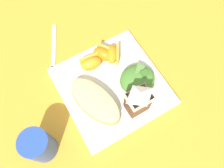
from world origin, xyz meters
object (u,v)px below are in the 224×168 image
Objects in this scene: milk_carton at (138,100)px; drinking_blue_cup at (39,146)px; orange_wedge_middle at (103,54)px; orange_wedge_rear at (91,63)px; cheesy_pizza_bread at (95,101)px; white_plate at (112,86)px; metal_fork at (54,54)px; orange_wedge_front at (113,54)px; green_salad_pile at (137,79)px.

milk_carton is 0.27m from drinking_blue_cup.
orange_wedge_middle and orange_wedge_rear have the same top height.
drinking_blue_cup is at bearing 33.56° from orange_wedge_rear.
white_plate is at bearing -160.04° from cheesy_pizza_bread.
orange_wedge_middle is at bearing -149.73° from drinking_blue_cup.
cheesy_pizza_bread is at bearing 99.06° from metal_fork.
orange_wedge_front reaches higher than cheesy_pizza_bread.
green_salad_pile is 0.27m from metal_fork.
milk_carton is 0.18m from orange_wedge_rear.
orange_wedge_rear is (0.07, -0.00, 0.00)m from orange_wedge_front.
cheesy_pizza_bread reaches higher than metal_fork.
orange_wedge_front is at bearing 146.86° from orange_wedge_middle.
cheesy_pizza_bread is 0.18m from drinking_blue_cup.
drinking_blue_cup is (0.14, 0.25, 0.05)m from metal_fork.
metal_fork is (0.12, -0.28, -0.07)m from milk_carton.
metal_fork is at bearing -36.51° from orange_wedge_front.
milk_carton is (-0.02, 0.09, 0.07)m from white_plate.
white_plate is 0.08m from cheesy_pizza_bread.
cheesy_pizza_bread is 1.86× the size of green_salad_pile.
orange_wedge_front is at bearing -79.80° from green_salad_pile.
milk_carton is at bearing 82.33° from orange_wedge_front.
milk_carton reaches higher than orange_wedge_middle.
white_plate is at bearing 74.92° from orange_wedge_middle.
drinking_blue_cup reaches higher than orange_wedge_front.
green_salad_pile is at bearing 178.63° from cheesy_pizza_bread.
cheesy_pizza_bread is 2.66× the size of orange_wedge_middle.
green_salad_pile is 0.31m from drinking_blue_cup.
white_plate is 1.51× the size of cheesy_pizza_bread.
orange_wedge_middle is (0.02, -0.01, 0.00)m from orange_wedge_front.
orange_wedge_middle is 1.10× the size of orange_wedge_rear.
orange_wedge_rear is at bearing -74.94° from milk_carton.
drinking_blue_cup reaches higher than white_plate.
drinking_blue_cup is at bearing 14.39° from white_plate.
orange_wedge_front is at bearing -138.00° from cheesy_pizza_bread.
milk_carton reaches higher than white_plate.
milk_carton is 1.73× the size of orange_wedge_rear.
orange_wedge_front reaches higher than metal_fork.
drinking_blue_cup is at bearing 12.15° from cheesy_pizza_bread.
green_salad_pile is at bearing -173.65° from drinking_blue_cup.
milk_carton is 1.57× the size of orange_wedge_front.
milk_carton is 0.19m from orange_wedge_middle.
orange_wedge_middle is at bearing -33.14° from orange_wedge_front.
orange_wedge_rear reaches higher than cheesy_pizza_bread.
green_salad_pile reaches higher than white_plate.
orange_wedge_rear reaches higher than metal_fork.
metal_fork is 0.29m from drinking_blue_cup.
orange_wedge_middle is at bearing -168.08° from orange_wedge_rear.
cheesy_pizza_bread is 2.93× the size of orange_wedge_rear.
orange_wedge_rear is (0.09, -0.11, -0.00)m from green_salad_pile.
metal_fork is (0.08, -0.10, -0.03)m from orange_wedge_rear.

